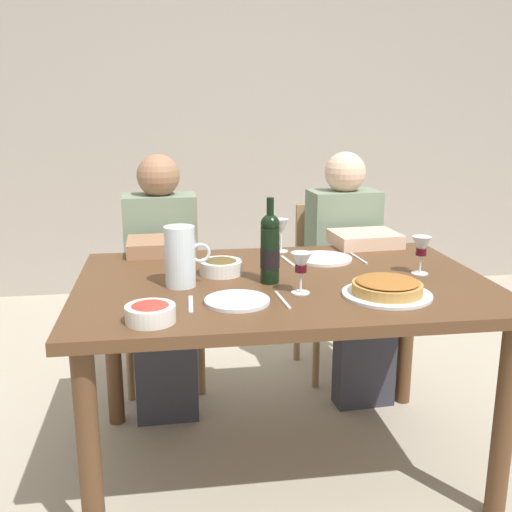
{
  "coord_description": "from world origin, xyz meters",
  "views": [
    {
      "loc": [
        -0.41,
        -2.08,
        1.39
      ],
      "look_at": [
        -0.09,
        0.06,
        0.84
      ],
      "focal_mm": 42.18,
      "sensor_mm": 36.0,
      "label": 1
    }
  ],
  "objects_px": {
    "dinner_plate_right_setting": "(237,301)",
    "diner_right": "(350,266)",
    "wine_bottle": "(270,248)",
    "wine_glass_centre": "(281,228)",
    "salad_bowl": "(150,312)",
    "wine_glass_right_diner": "(301,265)",
    "wine_glass_left_diner": "(421,248)",
    "dinner_plate_left_setting": "(323,259)",
    "dining_table": "(283,304)",
    "baked_tart": "(387,288)",
    "chair_right": "(334,276)",
    "olive_bowl": "(221,266)",
    "diner_left": "(162,274)",
    "chair_left": "(163,284)",
    "water_pitcher": "(180,260)"
  },
  "relations": [
    {
      "from": "dinner_plate_right_setting",
      "to": "diner_right",
      "type": "height_order",
      "value": "diner_right"
    },
    {
      "from": "wine_bottle",
      "to": "wine_glass_centre",
      "type": "height_order",
      "value": "wine_bottle"
    },
    {
      "from": "salad_bowl",
      "to": "wine_glass_right_diner",
      "type": "distance_m",
      "value": 0.54
    },
    {
      "from": "wine_glass_left_diner",
      "to": "dinner_plate_left_setting",
      "type": "relative_size",
      "value": 0.62
    },
    {
      "from": "dining_table",
      "to": "baked_tart",
      "type": "distance_m",
      "value": 0.41
    },
    {
      "from": "dinner_plate_right_setting",
      "to": "chair_right",
      "type": "distance_m",
      "value": 1.32
    },
    {
      "from": "olive_bowl",
      "to": "diner_right",
      "type": "bearing_deg",
      "value": 38.6
    },
    {
      "from": "salad_bowl",
      "to": "dinner_plate_right_setting",
      "type": "relative_size",
      "value": 0.7
    },
    {
      "from": "olive_bowl",
      "to": "diner_left",
      "type": "bearing_deg",
      "value": 113.09
    },
    {
      "from": "salad_bowl",
      "to": "dining_table",
      "type": "bearing_deg",
      "value": 38.32
    },
    {
      "from": "dining_table",
      "to": "chair_right",
      "type": "bearing_deg",
      "value": 63.37
    },
    {
      "from": "chair_left",
      "to": "chair_right",
      "type": "height_order",
      "value": "same"
    },
    {
      "from": "baked_tart",
      "to": "dinner_plate_right_setting",
      "type": "relative_size",
      "value": 1.41
    },
    {
      "from": "dining_table",
      "to": "salad_bowl",
      "type": "distance_m",
      "value": 0.61
    },
    {
      "from": "chair_left",
      "to": "diner_right",
      "type": "relative_size",
      "value": 0.75
    },
    {
      "from": "wine_glass_centre",
      "to": "dinner_plate_left_setting",
      "type": "distance_m",
      "value": 0.24
    },
    {
      "from": "dining_table",
      "to": "salad_bowl",
      "type": "height_order",
      "value": "salad_bowl"
    },
    {
      "from": "wine_bottle",
      "to": "baked_tart",
      "type": "height_order",
      "value": "wine_bottle"
    },
    {
      "from": "wine_glass_left_diner",
      "to": "dinner_plate_right_setting",
      "type": "xyz_separation_m",
      "value": [
        -0.72,
        -0.23,
        -0.1
      ]
    },
    {
      "from": "wine_glass_left_diner",
      "to": "diner_left",
      "type": "bearing_deg",
      "value": 146.59
    },
    {
      "from": "diner_left",
      "to": "diner_right",
      "type": "bearing_deg",
      "value": 179.27
    },
    {
      "from": "dining_table",
      "to": "wine_glass_centre",
      "type": "height_order",
      "value": "wine_glass_centre"
    },
    {
      "from": "olive_bowl",
      "to": "wine_glass_right_diner",
      "type": "xyz_separation_m",
      "value": [
        0.25,
        -0.28,
        0.07
      ]
    },
    {
      "from": "chair_right",
      "to": "diner_right",
      "type": "bearing_deg",
      "value": 89.31
    },
    {
      "from": "dinner_plate_left_setting",
      "to": "diner_left",
      "type": "distance_m",
      "value": 0.78
    },
    {
      "from": "dinner_plate_left_setting",
      "to": "salad_bowl",
      "type": "bearing_deg",
      "value": -137.63
    },
    {
      "from": "diner_left",
      "to": "baked_tart",
      "type": "bearing_deg",
      "value": 129.52
    },
    {
      "from": "water_pitcher",
      "to": "dinner_plate_right_setting",
      "type": "height_order",
      "value": "water_pitcher"
    },
    {
      "from": "dining_table",
      "to": "olive_bowl",
      "type": "bearing_deg",
      "value": 153.64
    },
    {
      "from": "salad_bowl",
      "to": "dinner_plate_left_setting",
      "type": "xyz_separation_m",
      "value": [
        0.69,
        0.63,
        -0.03
      ]
    },
    {
      "from": "dinner_plate_right_setting",
      "to": "wine_glass_left_diner",
      "type": "bearing_deg",
      "value": 17.95
    },
    {
      "from": "baked_tart",
      "to": "dinner_plate_right_setting",
      "type": "height_order",
      "value": "baked_tart"
    },
    {
      "from": "dining_table",
      "to": "olive_bowl",
      "type": "distance_m",
      "value": 0.27
    },
    {
      "from": "chair_left",
      "to": "diner_right",
      "type": "height_order",
      "value": "diner_right"
    },
    {
      "from": "dining_table",
      "to": "wine_bottle",
      "type": "relative_size",
      "value": 4.85
    },
    {
      "from": "wine_glass_right_diner",
      "to": "diner_right",
      "type": "height_order",
      "value": "diner_right"
    },
    {
      "from": "wine_glass_left_diner",
      "to": "diner_left",
      "type": "distance_m",
      "value": 1.19
    },
    {
      "from": "baked_tart",
      "to": "diner_right",
      "type": "distance_m",
      "value": 0.92
    },
    {
      "from": "dining_table",
      "to": "dinner_plate_right_setting",
      "type": "height_order",
      "value": "dinner_plate_right_setting"
    },
    {
      "from": "wine_bottle",
      "to": "diner_left",
      "type": "height_order",
      "value": "diner_left"
    },
    {
      "from": "water_pitcher",
      "to": "diner_right",
      "type": "bearing_deg",
      "value": 38.98
    },
    {
      "from": "wine_bottle",
      "to": "diner_right",
      "type": "relative_size",
      "value": 0.27
    },
    {
      "from": "dinner_plate_right_setting",
      "to": "salad_bowl",
      "type": "bearing_deg",
      "value": -153.03
    },
    {
      "from": "salad_bowl",
      "to": "wine_glass_left_diner",
      "type": "xyz_separation_m",
      "value": [
        1.0,
        0.37,
        0.07
      ]
    },
    {
      "from": "wine_glass_centre",
      "to": "diner_right",
      "type": "xyz_separation_m",
      "value": [
        0.39,
        0.23,
        -0.25
      ]
    },
    {
      "from": "wine_glass_left_diner",
      "to": "diner_left",
      "type": "xyz_separation_m",
      "value": [
        -0.97,
        0.64,
        -0.25
      ]
    },
    {
      "from": "dinner_plate_right_setting",
      "to": "diner_left",
      "type": "bearing_deg",
      "value": 105.91
    },
    {
      "from": "wine_glass_left_diner",
      "to": "wine_glass_centre",
      "type": "relative_size",
      "value": 1.01
    },
    {
      "from": "wine_glass_left_diner",
      "to": "chair_right",
      "type": "distance_m",
      "value": 0.96
    },
    {
      "from": "dining_table",
      "to": "wine_glass_right_diner",
      "type": "distance_m",
      "value": 0.26
    }
  ]
}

